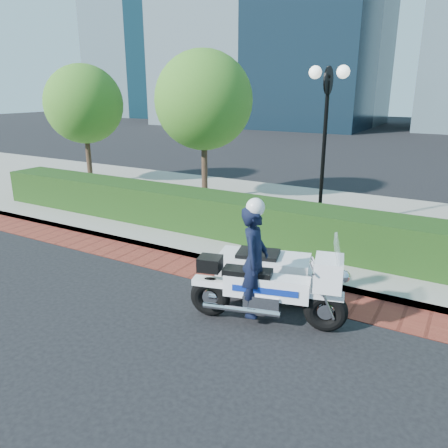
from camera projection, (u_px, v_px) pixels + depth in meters
The scene contains 8 objects.
ground at pixel (176, 303), 8.14m from camera, with size 120.00×120.00×0.00m, color black.
brick_strip at pixel (218, 274), 9.38m from camera, with size 60.00×1.00×0.01m, color maroon.
sidewalk at pixel (295, 219), 13.07m from camera, with size 60.00×8.00×0.15m, color gray.
hedge_main at pixel (260, 221), 10.92m from camera, with size 18.00×1.20×1.00m, color #193210.
lamppost at pixel (326, 124), 11.07m from camera, with size 1.02×0.70×4.21m.
tree_a at pixel (84, 104), 16.85m from camera, with size 3.00×3.00×4.58m.
tree_b at pixel (204, 101), 14.16m from camera, with size 3.20×3.20×4.89m.
police_motorcycle at pixel (264, 273), 7.61m from camera, with size 2.68×1.94×2.17m.
Camera 1 is at (4.44, -5.90, 3.83)m, focal length 35.00 mm.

